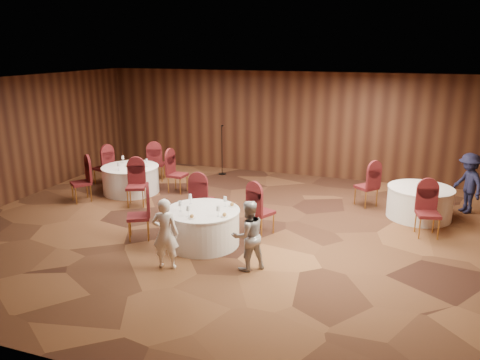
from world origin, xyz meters
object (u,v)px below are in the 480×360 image
(table_right, at_px, (420,202))
(mic_stand, at_px, (222,160))
(woman_a, at_px, (165,234))
(table_left, at_px, (131,179))
(table_main, at_px, (203,227))
(man_c, at_px, (468,183))
(woman_b, at_px, (248,235))

(table_right, bearing_deg, mic_stand, 160.64)
(table_right, xyz_separation_m, woman_a, (-4.40, -4.34, 0.29))
(table_right, distance_m, mic_stand, 6.19)
(table_left, bearing_deg, mic_stand, 57.24)
(table_right, bearing_deg, table_main, -143.32)
(mic_stand, bearing_deg, table_right, -19.36)
(table_main, distance_m, table_right, 5.25)
(table_main, relative_size, table_right, 1.01)
(table_left, height_order, table_right, same)
(mic_stand, xyz_separation_m, woman_a, (1.44, -6.39, 0.21))
(woman_a, bearing_deg, man_c, -149.30)
(table_left, height_order, man_c, man_c)
(table_main, distance_m, mic_stand, 5.44)
(table_left, relative_size, table_right, 1.04)
(table_left, bearing_deg, table_main, -37.77)
(woman_a, bearing_deg, table_right, -147.68)
(table_right, relative_size, woman_b, 1.14)
(table_main, distance_m, man_c, 6.57)
(woman_a, relative_size, woman_b, 1.02)
(table_left, xyz_separation_m, mic_stand, (1.68, 2.62, 0.08))
(table_right, relative_size, woman_a, 1.13)
(table_right, bearing_deg, man_c, 35.34)
(woman_b, relative_size, man_c, 0.89)
(mic_stand, xyz_separation_m, man_c, (6.92, -1.29, 0.28))
(table_right, bearing_deg, woman_b, -127.39)
(table_main, relative_size, woman_a, 1.14)
(table_left, distance_m, mic_stand, 3.11)
(table_right, distance_m, woman_a, 6.19)
(table_right, height_order, woman_b, woman_b)
(mic_stand, relative_size, man_c, 1.06)
(table_main, xyz_separation_m, mic_stand, (-1.63, 5.19, 0.08))
(table_left, distance_m, man_c, 8.71)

